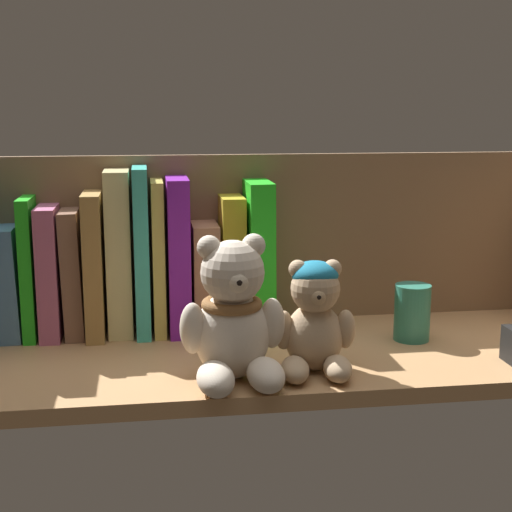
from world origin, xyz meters
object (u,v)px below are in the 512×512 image
book_7 (142,250)px  book_10 (205,275)px  book_1 (10,281)px  teddy_bear_larger (233,320)px  book_11 (231,262)px  book_5 (95,263)px  book_6 (119,252)px  pillar_candle (412,312)px  book_8 (158,256)px  book_3 (51,270)px  book_12 (257,254)px  book_4 (74,272)px  book_9 (178,254)px  book_2 (31,267)px  teddy_bear_smaller (315,320)px

book_7 → book_10: size_ratio=1.52×
book_1 → teddy_bear_larger: 35.61cm
book_11 → book_5: bearing=180.0°
book_5 → book_6: bearing=0.0°
book_7 → pillar_candle: size_ratio=3.03×
book_5 → book_8: book_8 is taller
book_6 → book_5: bearing=180.0°
book_3 → book_11: (24.97, 0.00, 0.43)cm
book_7 → book_12: (16.25, 0.00, -1.06)cm
book_5 → teddy_bear_larger: book_5 is taller
book_4 → book_5: book_5 is taller
book_9 → teddy_bear_larger: (5.25, -21.67, -3.57)cm
teddy_bear_larger → book_4: bearing=132.2°
book_12 → teddy_bear_larger: (-6.01, -21.67, -3.26)cm
book_2 → book_7: book_7 is taller
teddy_bear_smaller → book_10: bearing=119.5°
book_5 → book_12: bearing=0.0°
book_7 → teddy_bear_smaller: bearing=-45.2°
book_5 → pillar_candle: (42.38, -10.09, -6.10)cm
book_1 → book_10: size_ratio=1.01×
pillar_candle → book_4: bearing=167.5°
book_4 → teddy_bear_smaller: bearing=-34.4°
book_8 → book_4: bearing=180.0°
book_2 → book_10: size_ratio=1.27×
teddy_bear_smaller → book_3: bearing=148.1°
teddy_bear_larger → pillar_candle: bearing=24.3°
book_12 → book_11: bearing=180.0°
book_4 → book_10: size_ratio=1.15×
book_7 → book_8: (2.25, 0.00, -0.93)cm
book_7 → book_11: bearing=0.0°
book_2 → book_10: book_2 is taller
book_8 → teddy_bear_smaller: book_8 is taller
book_4 → teddy_bear_smaller: book_4 is taller
book_2 → book_4: bearing=0.0°
teddy_bear_larger → book_5: bearing=127.6°
book_4 → book_12: book_12 is taller
book_1 → book_11: bearing=0.0°
book_7 → teddy_bear_larger: 24.35cm
book_11 → book_7: bearing=180.0°
teddy_bear_larger → book_10: bearing=94.1°
book_5 → book_6: (3.35, 0.00, 1.45)cm
book_1 → book_3: book_3 is taller
book_7 → teddy_bear_larger: bearing=-64.7°
book_7 → pillar_candle: (35.93, -10.09, -7.76)cm
book_7 → book_6: bearing=180.0°
book_7 → book_12: bearing=0.0°
book_9 → book_2: bearing=180.0°
book_5 → book_9: bearing=0.0°
book_2 → book_5: size_ratio=0.97×
book_5 → book_10: bearing=0.0°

